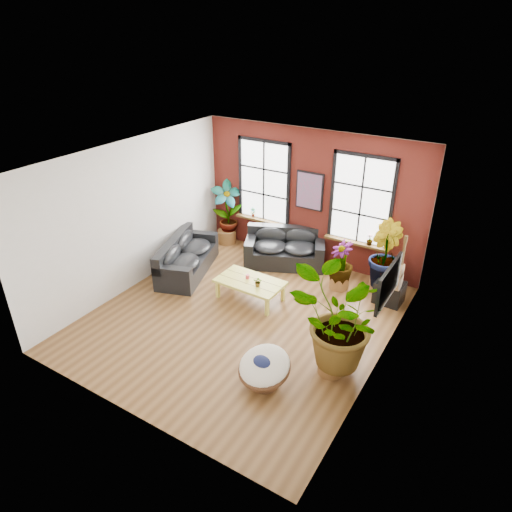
# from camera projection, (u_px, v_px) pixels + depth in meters

# --- Properties ---
(room) EXTENTS (6.04, 6.54, 3.54)m
(room) POSITION_uv_depth(u_px,v_px,m) (244.00, 243.00, 9.29)
(room) COLOR brown
(room) RESTS_ON ground
(sofa_back) EXTENTS (2.28, 1.75, 0.94)m
(sofa_back) POSITION_uv_depth(u_px,v_px,m) (285.00, 249.00, 12.01)
(sofa_back) COLOR black
(sofa_back) RESTS_ON ground
(sofa_left) EXTENTS (1.61, 2.43, 0.89)m
(sofa_left) POSITION_uv_depth(u_px,v_px,m) (185.00, 258.00, 11.61)
(sofa_left) COLOR black
(sofa_left) RESTS_ON ground
(coffee_table) EXTENTS (1.54, 0.91, 0.59)m
(coffee_table) POSITION_uv_depth(u_px,v_px,m) (250.00, 283.00, 10.44)
(coffee_table) COLOR #D6D14D
(coffee_table) RESTS_ON ground
(papasan_chair) EXTENTS (1.10, 1.11, 0.71)m
(papasan_chair) POSITION_uv_depth(u_px,v_px,m) (264.00, 368.00, 8.01)
(papasan_chair) COLOR brown
(papasan_chair) RESTS_ON ground
(poster) EXTENTS (0.74, 0.06, 0.98)m
(poster) POSITION_uv_depth(u_px,v_px,m) (309.00, 191.00, 11.49)
(poster) COLOR black
(poster) RESTS_ON room
(tv_wall_unit) EXTENTS (0.13, 1.86, 1.20)m
(tv_wall_unit) POSITION_uv_depth(u_px,v_px,m) (392.00, 281.00, 8.36)
(tv_wall_unit) COLOR black
(tv_wall_unit) RESTS_ON room
(media_box) EXTENTS (0.65, 0.55, 0.52)m
(media_box) POSITION_uv_depth(u_px,v_px,m) (389.00, 292.00, 10.42)
(media_box) COLOR black
(media_box) RESTS_ON ground
(pot_back_left) EXTENTS (0.55, 0.55, 0.39)m
(pot_back_left) POSITION_uv_depth(u_px,v_px,m) (227.00, 236.00, 13.24)
(pot_back_left) COLOR brown
(pot_back_left) RESTS_ON ground
(pot_back_right) EXTENTS (0.66, 0.66, 0.38)m
(pot_back_right) POSITION_uv_depth(u_px,v_px,m) (380.00, 283.00, 10.91)
(pot_back_right) COLOR brown
(pot_back_right) RESTS_ON ground
(pot_right_wall) EXTENTS (0.57, 0.57, 0.35)m
(pot_right_wall) POSITION_uv_depth(u_px,v_px,m) (331.00, 364.00, 8.37)
(pot_right_wall) COLOR brown
(pot_right_wall) RESTS_ON ground
(pot_mid) EXTENTS (0.54, 0.54, 0.34)m
(pot_mid) POSITION_uv_depth(u_px,v_px,m) (339.00, 281.00, 11.02)
(pot_mid) COLOR brown
(pot_mid) RESTS_ON ground
(floor_plant_back_left) EXTENTS (1.07, 1.00, 1.69)m
(floor_plant_back_left) POSITION_uv_depth(u_px,v_px,m) (227.00, 210.00, 12.90)
(floor_plant_back_left) COLOR #1D5617
(floor_plant_back_left) RESTS_ON ground
(floor_plant_back_right) EXTENTS (1.08, 1.12, 1.59)m
(floor_plant_back_right) POSITION_uv_depth(u_px,v_px,m) (383.00, 255.00, 10.59)
(floor_plant_back_right) COLOR #1D5617
(floor_plant_back_right) RESTS_ON ground
(floor_plant_right_wall) EXTENTS (2.19, 2.15, 1.84)m
(floor_plant_right_wall) POSITION_uv_depth(u_px,v_px,m) (337.00, 324.00, 7.95)
(floor_plant_right_wall) COLOR #1D5617
(floor_plant_right_wall) RESTS_ON ground
(floor_plant_mid) EXTENTS (0.86, 0.86, 1.08)m
(floor_plant_mid) POSITION_uv_depth(u_px,v_px,m) (341.00, 263.00, 10.78)
(floor_plant_mid) COLOR #1D5617
(floor_plant_mid) RESTS_ON ground
(table_plant) EXTENTS (0.24, 0.22, 0.22)m
(table_plant) POSITION_uv_depth(u_px,v_px,m) (258.00, 282.00, 10.16)
(table_plant) COLOR #1D5617
(table_plant) RESTS_ON coffee_table
(sill_plant_left) EXTENTS (0.17, 0.17, 0.27)m
(sill_plant_left) POSITION_uv_depth(u_px,v_px,m) (253.00, 212.00, 12.63)
(sill_plant_left) COLOR #1D5617
(sill_plant_left) RESTS_ON room
(sill_plant_right) EXTENTS (0.19, 0.19, 0.27)m
(sill_plant_right) POSITION_uv_depth(u_px,v_px,m) (370.00, 240.00, 11.08)
(sill_plant_right) COLOR #1D5617
(sill_plant_right) RESTS_ON room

